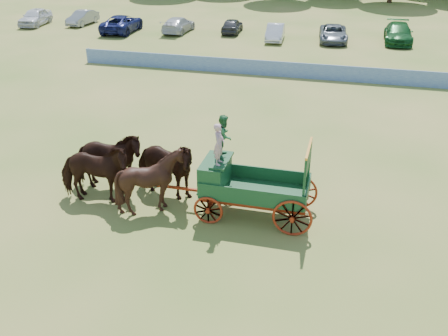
% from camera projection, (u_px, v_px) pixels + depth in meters
% --- Properties ---
extents(ground, '(160.00, 160.00, 0.00)m').
position_uv_depth(ground, '(190.00, 207.00, 19.07)').
color(ground, '#A28549').
rests_on(ground, ground).
extents(horse_lead_left, '(3.09, 1.71, 2.48)m').
position_uv_depth(horse_lead_left, '(94.00, 173.00, 18.86)').
color(horse_lead_left, black).
rests_on(horse_lead_left, ground).
extents(horse_lead_right, '(3.16, 1.94, 2.48)m').
position_uv_depth(horse_lead_right, '(107.00, 161.00, 19.81)').
color(horse_lead_right, black).
rests_on(horse_lead_right, ground).
extents(horse_wheel_left, '(2.61, 2.41, 2.49)m').
position_uv_depth(horse_wheel_left, '(153.00, 181.00, 18.32)').
color(horse_wheel_left, black).
rests_on(horse_wheel_left, ground).
extents(horse_wheel_right, '(3.17, 2.00, 2.48)m').
position_uv_depth(horse_wheel_right, '(164.00, 168.00, 19.27)').
color(horse_wheel_right, black).
rests_on(horse_wheel_right, ground).
extents(farm_dray, '(6.00, 2.00, 3.71)m').
position_uv_depth(farm_dray, '(236.00, 174.00, 17.98)').
color(farm_dray, '#A02B10').
rests_on(farm_dray, ground).
extents(sponsor_banner, '(26.00, 0.08, 1.05)m').
position_uv_depth(sponsor_banner, '(256.00, 67.00, 34.59)').
color(sponsor_banner, '#1B3E96').
rests_on(sponsor_banner, ground).
extents(parked_cars, '(37.42, 7.70, 1.63)m').
position_uv_depth(parked_cars, '(207.00, 26.00, 46.35)').
color(parked_cars, silver).
rests_on(parked_cars, ground).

